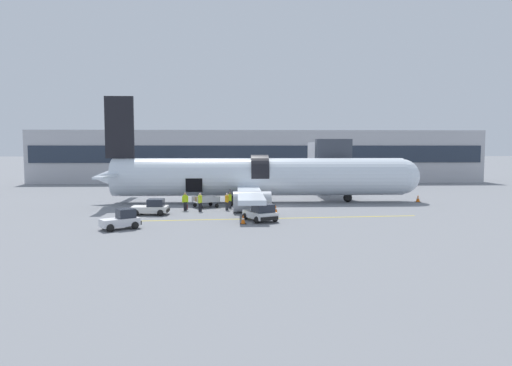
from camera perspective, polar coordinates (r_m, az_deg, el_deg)
name	(u,v)px	position (r m, az deg, el deg)	size (l,w,h in m)	color
ground_plane	(273,207)	(45.55, 2.16, -3.01)	(500.00, 500.00, 0.00)	slate
apron_marking_line	(273,218)	(38.30, 2.16, -4.44)	(24.90, 2.23, 0.01)	yellow
terminal_strip	(257,156)	(80.14, 0.18, 3.38)	(75.75, 10.82, 8.74)	#B2B2B7
jet_bridge_stub	(327,155)	(55.87, 8.91, 3.48)	(3.96, 9.92, 6.87)	#4C4C51
airplane	(256,177)	(48.92, -0.05, 0.70)	(35.24, 27.97, 11.28)	silver
baggage_tug_lead	(121,221)	(34.68, -16.47, -4.54)	(2.98, 2.58, 1.46)	silver
baggage_tug_mid	(261,213)	(36.86, 0.61, -3.81)	(2.91, 3.57, 1.42)	white
baggage_tug_rear	(152,208)	(41.29, -12.93, -3.04)	(3.22, 2.12, 1.39)	silver
baggage_cart_loading	(206,202)	(45.45, -6.28, -2.35)	(3.32, 2.52, 1.11)	#B7BABF
ground_crew_loader_a	(185,201)	(43.28, -8.85, -2.26)	(0.60, 0.47, 1.71)	black
ground_crew_loader_b	(230,200)	(44.62, -3.29, -2.12)	(0.48, 0.51, 1.55)	#2D2D33
ground_crew_driver	(200,202)	(42.57, -7.00, -2.34)	(0.44, 0.60, 1.72)	black
ground_crew_supervisor	(227,201)	(43.21, -3.66, -2.30)	(0.44, 0.56, 1.61)	#2D2D33
suitcase_on_tarmac_upright	(186,207)	(44.23, -8.78, -2.95)	(0.40, 0.32, 0.62)	#4C1E1E
safety_cone_nose	(418,199)	(52.67, 19.59, -1.84)	(0.61, 0.61, 0.80)	black
safety_cone_engine_left	(243,219)	(35.54, -1.62, -4.58)	(0.50, 0.50, 0.74)	black
safety_cone_wingtip	(276,209)	(41.29, 2.47, -3.30)	(0.48, 0.48, 0.76)	black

